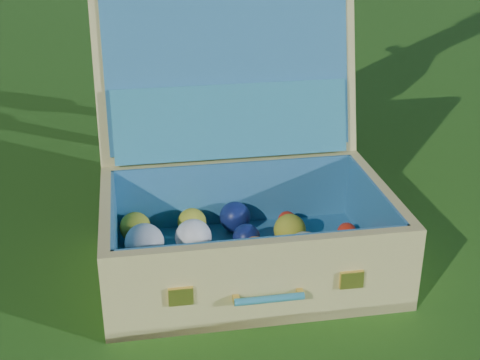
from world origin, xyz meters
The scene contains 2 objects.
ground centered at (0.00, 0.00, 0.00)m, with size 60.00×60.00×0.00m, color #215114.
suitcase centered at (0.03, 0.18, 0.17)m, with size 0.64×0.60×0.58m.
Camera 1 is at (-0.25, -1.14, 0.80)m, focal length 50.00 mm.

